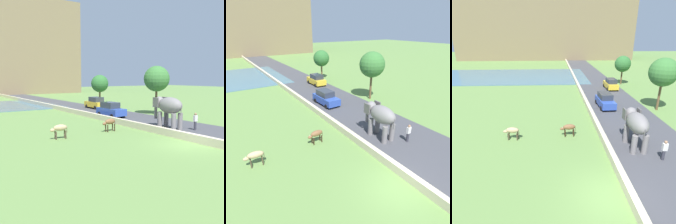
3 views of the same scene
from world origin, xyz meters
The scene contains 11 objects.
ground_plane centered at (0.00, 0.00, 0.00)m, with size 220.00×220.00×0.00m, color #608442.
road_surface centered at (5.00, 20.00, 0.03)m, with size 7.00×120.00×0.06m, color #424247.
barrier_wall centered at (1.20, 18.00, 0.31)m, with size 0.40×110.00×0.61m, color beige.
elephant centered at (3.42, 5.27, 2.04)m, with size 1.41×3.47×2.99m.
person_beside_elephant centered at (4.86, 3.29, 0.87)m, with size 0.36×0.22×1.63m.
car_yellow centered at (6.57, 23.64, 0.90)m, with size 1.81×4.01×1.80m.
car_blue centered at (3.42, 14.80, 0.90)m, with size 1.91×4.06×1.80m.
cow_brown centered at (-1.72, 7.32, 0.84)m, with size 1.40×0.52×1.15m.
cow_tan centered at (-6.66, 6.93, 0.84)m, with size 1.41×0.53×1.15m.
tree_mid centered at (9.56, 13.48, 4.58)m, with size 3.27×3.27×6.23m.
tree_far centered at (9.50, 27.16, 3.71)m, with size 2.89×2.89×5.18m.
Camera 1 is at (-15.50, -13.39, 4.82)m, focal length 45.55 mm.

